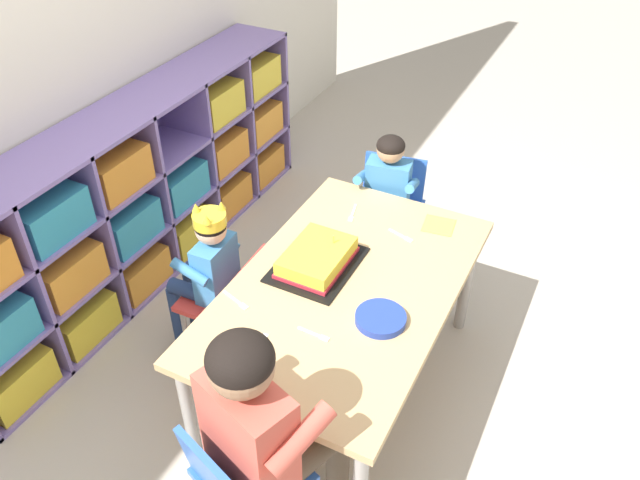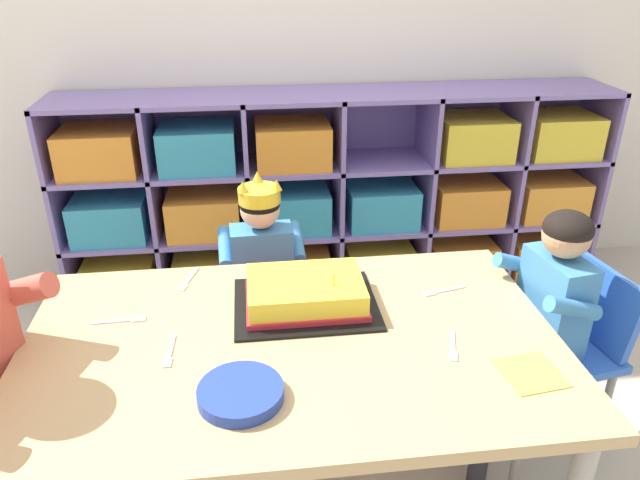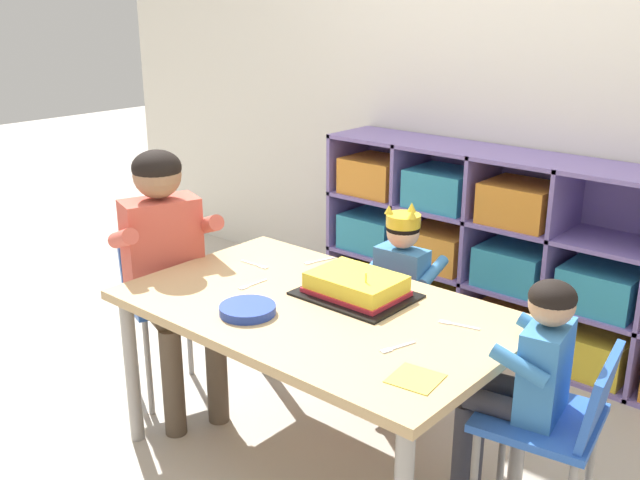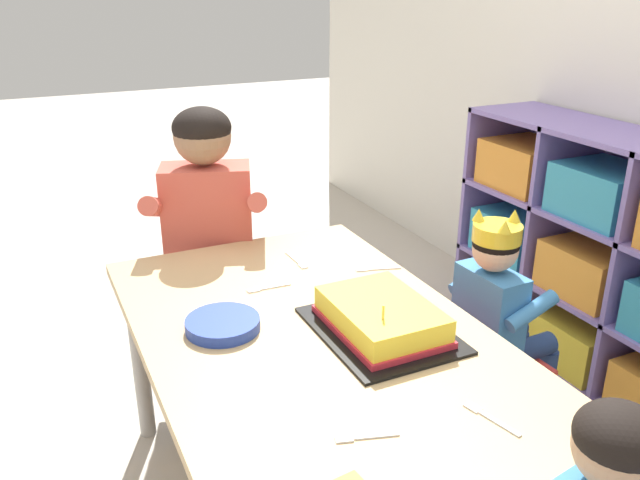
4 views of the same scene
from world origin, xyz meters
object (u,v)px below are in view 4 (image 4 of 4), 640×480
at_px(child_with_crown, 500,309).
at_px(paper_plate_stack, 223,324).
at_px(fork_near_cake_tray, 266,288).
at_px(fork_by_napkin, 375,269).
at_px(adult_helper_seated, 207,230).
at_px(fork_beside_plate_stack, 297,261).
at_px(activity_table, 317,357).
at_px(birthday_cake_on_tray, 381,319).
at_px(classroom_chair_blue, 469,361).
at_px(fork_at_table_front_edge, 363,437).
at_px(classroom_chair_adult_side, 213,276).
at_px(fork_scattered_mid_table, 488,417).

bearing_deg(child_with_crown, paper_plate_stack, 82.88).
height_order(fork_near_cake_tray, fork_by_napkin, same).
distance_m(adult_helper_seated, fork_beside_plate_stack, 0.36).
relative_size(activity_table, birthday_cake_on_tray, 3.47).
bearing_deg(paper_plate_stack, activity_table, 57.73).
relative_size(activity_table, classroom_chair_blue, 2.26).
bearing_deg(birthday_cake_on_tray, fork_near_cake_tray, -153.26).
relative_size(classroom_chair_blue, fork_at_table_front_edge, 4.77).
bearing_deg(paper_plate_stack, classroom_chair_blue, 84.30).
relative_size(classroom_chair_blue, child_with_crown, 0.71).
bearing_deg(classroom_chair_blue, child_with_crown, -90.23).
bearing_deg(adult_helper_seated, classroom_chair_adult_side, 90.00).
bearing_deg(birthday_cake_on_tray, fork_at_table_front_edge, -35.05).
bearing_deg(fork_at_table_front_edge, fork_by_napkin, 75.42).
bearing_deg(fork_scattered_mid_table, classroom_chair_adult_side, 175.87).
height_order(classroom_chair_blue, fork_at_table_front_edge, fork_at_table_front_edge).
distance_m(fork_by_napkin, fork_scattered_mid_table, 0.74).
bearing_deg(activity_table, child_with_crown, 95.26).
bearing_deg(birthday_cake_on_tray, classroom_chair_adult_side, -168.03).
height_order(paper_plate_stack, fork_scattered_mid_table, paper_plate_stack).
distance_m(child_with_crown, birthday_cake_on_tray, 0.51).
xyz_separation_m(classroom_chair_blue, fork_by_napkin, (-0.23, -0.21, 0.25)).
bearing_deg(fork_near_cake_tray, adult_helper_seated, 98.66).
bearing_deg(child_with_crown, fork_scattered_mid_table, 135.19).
bearing_deg(fork_at_table_front_edge, fork_beside_plate_stack, 92.11).
bearing_deg(paper_plate_stack, classroom_chair_adult_side, 166.35).
bearing_deg(adult_helper_seated, fork_beside_plate_stack, -36.09).
distance_m(paper_plate_stack, fork_beside_plate_stack, 0.46).
bearing_deg(fork_by_napkin, fork_scattered_mid_table, -84.29).
bearing_deg(fork_by_napkin, classroom_chair_blue, -30.13).
xyz_separation_m(classroom_chair_adult_side, fork_at_table_front_edge, (1.22, -0.05, 0.18)).
xyz_separation_m(child_with_crown, classroom_chair_adult_side, (-0.77, -0.67, -0.08)).
height_order(activity_table, paper_plate_stack, paper_plate_stack).
height_order(child_with_crown, fork_scattered_mid_table, child_with_crown).
relative_size(child_with_crown, adult_helper_seated, 0.79).
xyz_separation_m(classroom_chair_blue, fork_at_table_front_edge, (0.45, -0.62, 0.25)).
height_order(paper_plate_stack, fork_at_table_front_edge, paper_plate_stack).
bearing_deg(activity_table, fork_scattered_mid_table, 21.62).
xyz_separation_m(classroom_chair_blue, classroom_chair_adult_side, (-0.78, -0.57, 0.07)).
distance_m(paper_plate_stack, fork_near_cake_tray, 0.25).
height_order(activity_table, adult_helper_seated, adult_helper_seated).
relative_size(child_with_crown, birthday_cake_on_tray, 2.15).
height_order(classroom_chair_blue, fork_beside_plate_stack, fork_beside_plate_stack).
relative_size(activity_table, classroom_chair_adult_side, 1.94).
bearing_deg(fork_by_napkin, child_with_crown, -18.27).
distance_m(classroom_chair_blue, child_with_crown, 0.18).
bearing_deg(classroom_chair_adult_side, birthday_cake_on_tray, -59.05).
relative_size(fork_near_cake_tray, fork_by_napkin, 0.94).
bearing_deg(paper_plate_stack, fork_by_napkin, 106.02).
distance_m(birthday_cake_on_tray, paper_plate_stack, 0.40).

